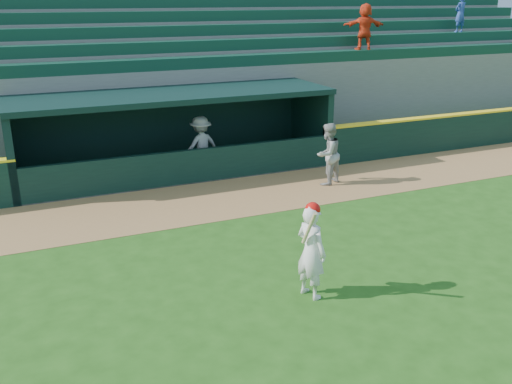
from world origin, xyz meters
TOP-DOWN VIEW (x-y plane):
  - ground at (0.00, 0.00)m, footprint 120.00×120.00m
  - warning_track at (0.00, 4.90)m, footprint 40.00×3.00m
  - field_wall_right at (12.25, 6.55)m, footprint 15.50×0.30m
  - wall_stripe_right at (12.25, 6.55)m, footprint 15.50×0.32m
  - dugout_player_front at (3.64, 4.90)m, footprint 1.06×0.97m
  - dugout_player_inside at (0.65, 7.26)m, footprint 1.26×0.88m
  - dugout at (0.00, 8.00)m, footprint 9.40×2.80m
  - stands at (-0.02, 12.57)m, footprint 34.50×6.35m
  - batter_at_plate at (0.11, -0.61)m, footprint 0.59×0.85m

SIDE VIEW (x-z plane):
  - ground at x=0.00m, z-range 0.00..0.00m
  - warning_track at x=0.00m, z-range 0.00..0.01m
  - field_wall_right at x=12.25m, z-range 0.00..1.20m
  - dugout_player_inside at x=0.65m, z-range 0.00..1.77m
  - dugout_player_front at x=3.64m, z-range 0.00..1.77m
  - batter_at_plate at x=0.11m, z-range 0.00..1.81m
  - wall_stripe_right at x=12.25m, z-range 1.20..1.26m
  - dugout at x=0.00m, z-range 0.13..2.59m
  - stands at x=-0.02m, z-range -1.41..6.21m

